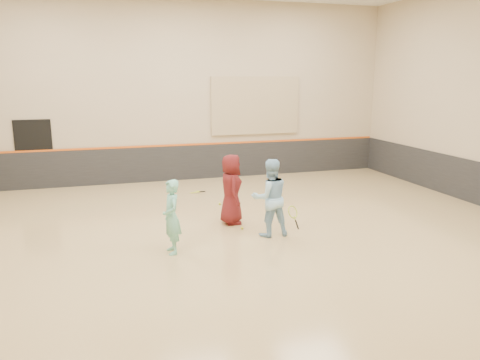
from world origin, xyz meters
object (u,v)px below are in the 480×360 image
object	(u,v)px
instructor	(270,198)
young_man	(231,189)
spare_racket	(195,190)
girl	(172,217)

from	to	relation	value
instructor	young_man	distance (m)	1.26
spare_racket	girl	bearing A→B (deg)	-106.55
girl	spare_racket	xyz separation A→B (m)	(1.43, 4.82, -0.67)
instructor	young_man	size ratio (longest dim) A/B	1.03
spare_racket	instructor	bearing A→B (deg)	-79.36
young_man	girl	bearing A→B (deg)	138.08
girl	young_man	size ratio (longest dim) A/B	0.89
girl	young_man	xyz separation A→B (m)	(1.67, 1.55, 0.09)
young_man	spare_racket	world-z (taller)	young_man
girl	instructor	world-z (taller)	instructor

